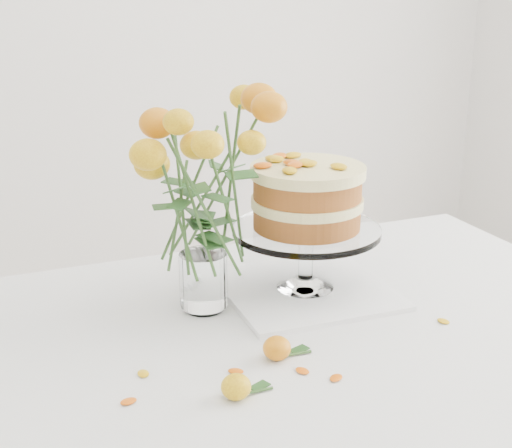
{
  "coord_description": "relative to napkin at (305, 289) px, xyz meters",
  "views": [
    {
      "loc": [
        -0.48,
        -1.05,
        1.35
      ],
      "look_at": [
        0.02,
        0.14,
        0.92
      ],
      "focal_mm": 50.0,
      "sensor_mm": 36.0,
      "label": 1
    }
  ],
  "objects": [
    {
      "name": "table",
      "position": [
        -0.12,
        -0.14,
        -0.09
      ],
      "size": [
        1.43,
        0.93,
        0.76
      ],
      "color": "tan",
      "rests_on": "ground"
    },
    {
      "name": "napkin",
      "position": [
        0.0,
        0.0,
        0.0
      ],
      "size": [
        0.33,
        0.33,
        0.01
      ],
      "primitive_type": "cube",
      "rotation": [
        0.0,
        0.0,
        -0.03
      ],
      "color": "white",
      "rests_on": "table"
    },
    {
      "name": "cake_stand",
      "position": [
        0.0,
        0.0,
        0.18
      ],
      "size": [
        0.3,
        0.3,
        0.26
      ],
      "rotation": [
        0.0,
        0.0,
        -0.15
      ],
      "color": "white",
      "rests_on": "napkin"
    },
    {
      "name": "rose_vase",
      "position": [
        -0.22,
        0.0,
        0.26
      ],
      "size": [
        0.33,
        0.33,
        0.46
      ],
      "rotation": [
        0.0,
        0.0,
        0.11
      ],
      "color": "white",
      "rests_on": "table"
    },
    {
      "name": "loose_rose_near",
      "position": [
        -0.27,
        -0.31,
        0.01
      ],
      "size": [
        0.08,
        0.05,
        0.04
      ],
      "rotation": [
        0.0,
        0.0,
        -0.0
      ],
      "color": "yellow",
      "rests_on": "table"
    },
    {
      "name": "loose_rose_far",
      "position": [
        -0.16,
        -0.23,
        0.01
      ],
      "size": [
        0.09,
        0.05,
        0.04
      ],
      "rotation": [
        0.0,
        0.0,
        -0.08
      ],
      "color": "orange",
      "rests_on": "table"
    },
    {
      "name": "stray_petal_a",
      "position": [
        -0.24,
        -0.24,
        -0.0
      ],
      "size": [
        0.03,
        0.02,
        0.0
      ],
      "primitive_type": "ellipsoid",
      "color": "#E5AC0E",
      "rests_on": "table"
    },
    {
      "name": "stray_petal_b",
      "position": [
        -0.14,
        -0.28,
        -0.0
      ],
      "size": [
        0.03,
        0.02,
        0.0
      ],
      "primitive_type": "ellipsoid",
      "color": "#E5AC0E",
      "rests_on": "table"
    },
    {
      "name": "stray_petal_c",
      "position": [
        -0.1,
        -0.32,
        -0.0
      ],
      "size": [
        0.03,
        0.02,
        0.0
      ],
      "primitive_type": "ellipsoid",
      "color": "#E5AC0E",
      "rests_on": "table"
    },
    {
      "name": "stray_petal_d",
      "position": [
        -0.38,
        -0.19,
        -0.0
      ],
      "size": [
        0.03,
        0.02,
        0.0
      ],
      "primitive_type": "ellipsoid",
      "color": "#E5AC0E",
      "rests_on": "table"
    },
    {
      "name": "stray_petal_e",
      "position": [
        -0.42,
        -0.26,
        -0.0
      ],
      "size": [
        0.03,
        0.02,
        0.0
      ],
      "primitive_type": "ellipsoid",
      "color": "#E5AC0E",
      "rests_on": "table"
    },
    {
      "name": "stray_petal_f",
      "position": [
        0.18,
        -0.22,
        -0.0
      ],
      "size": [
        0.03,
        0.02,
        0.0
      ],
      "primitive_type": "ellipsoid",
      "color": "#E5AC0E",
      "rests_on": "table"
    }
  ]
}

